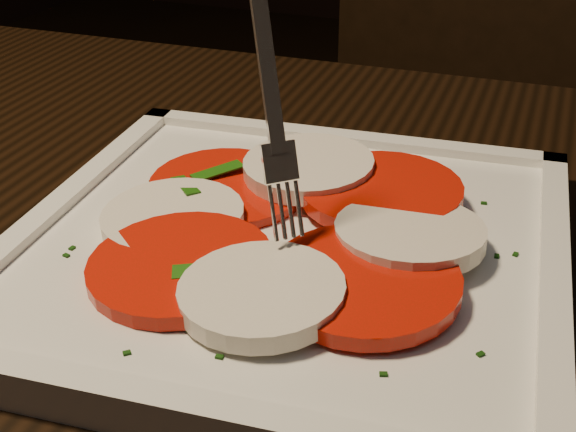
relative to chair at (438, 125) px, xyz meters
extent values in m
cube|color=black|center=(0.05, -0.81, 0.20)|extent=(1.22, 0.83, 0.04)
cube|color=black|center=(-0.01, -0.09, -0.08)|extent=(0.48, 0.48, 0.04)
cylinder|color=black|center=(-0.22, -0.24, -0.33)|extent=(0.04, 0.04, 0.41)
cylinder|color=black|center=(-0.16, 0.12, -0.33)|extent=(0.04, 0.04, 0.41)
cylinder|color=black|center=(0.19, 0.06, -0.33)|extent=(0.04, 0.04, 0.41)
cube|color=white|center=(0.05, -0.76, 0.22)|extent=(0.32, 0.32, 0.01)
cylinder|color=red|center=(0.00, -0.72, 0.24)|extent=(0.10, 0.10, 0.01)
cylinder|color=white|center=(-0.01, -0.77, 0.24)|extent=(0.08, 0.08, 0.02)
cylinder|color=red|center=(0.01, -0.81, 0.24)|extent=(0.10, 0.10, 0.02)
cylinder|color=white|center=(0.06, -0.82, 0.24)|extent=(0.08, 0.08, 0.01)
cylinder|color=red|center=(0.10, -0.79, 0.24)|extent=(0.10, 0.10, 0.01)
cylinder|color=white|center=(0.11, -0.75, 0.24)|extent=(0.08, 0.08, 0.02)
cylinder|color=red|center=(0.09, -0.70, 0.24)|extent=(0.10, 0.10, 0.01)
cylinder|color=white|center=(0.04, -0.69, 0.24)|extent=(0.08, 0.08, 0.01)
cube|color=#1F590F|center=(0.03, -0.81, 0.24)|extent=(0.04, 0.03, 0.00)
cube|color=#1F590F|center=(0.12, -0.80, 0.24)|extent=(0.04, 0.03, 0.00)
cube|color=#1F590F|center=(-0.02, -0.74, 0.24)|extent=(0.03, 0.03, 0.00)
cube|color=#1F590F|center=(0.09, -0.75, 0.24)|extent=(0.04, 0.03, 0.01)
cube|color=#1F590F|center=(0.05, -0.83, 0.24)|extent=(0.04, 0.04, 0.00)
cube|color=#1F590F|center=(0.07, -0.79, 0.24)|extent=(0.05, 0.02, 0.00)
cube|color=#1F590F|center=(0.12, -0.72, 0.24)|extent=(0.04, 0.01, 0.00)
cube|color=#1F590F|center=(0.08, -0.70, 0.24)|extent=(0.04, 0.02, 0.00)
cube|color=#1F590F|center=(-0.01, -0.71, 0.24)|extent=(0.03, 0.03, 0.00)
cube|color=#1F590F|center=(0.08, -0.72, 0.24)|extent=(0.02, 0.04, 0.00)
cube|color=#103609|center=(-0.05, -0.75, 0.23)|extent=(0.00, 0.00, 0.00)
cube|color=#103609|center=(0.03, -0.64, 0.23)|extent=(0.00, 0.00, 0.00)
cube|color=#103609|center=(0.02, -0.66, 0.23)|extent=(0.00, 0.00, 0.00)
cube|color=#103609|center=(0.16, -0.73, 0.23)|extent=(0.00, 0.00, 0.00)
cube|color=#103609|center=(-0.04, -0.68, 0.23)|extent=(0.00, 0.00, 0.00)
cube|color=#103609|center=(0.17, -0.73, 0.23)|extent=(0.00, 0.00, 0.00)
cube|color=#103609|center=(0.04, -0.67, 0.23)|extent=(0.00, 0.00, 0.00)
cube|color=#103609|center=(0.06, -0.85, 0.23)|extent=(0.00, 0.00, 0.00)
cube|color=#103609|center=(0.11, -0.65, 0.23)|extent=(0.00, 0.00, 0.00)
cube|color=#103609|center=(-0.01, -0.66, 0.23)|extent=(0.00, 0.00, 0.00)
cube|color=#103609|center=(-0.05, -0.72, 0.23)|extent=(0.00, 0.00, 0.00)
cube|color=#103609|center=(-0.04, -0.73, 0.23)|extent=(0.00, 0.00, 0.00)
cube|color=#103609|center=(-0.04, -0.81, 0.23)|extent=(0.00, 0.00, 0.00)
cube|color=#103609|center=(0.09, -0.65, 0.23)|extent=(0.00, 0.00, 0.00)
cube|color=#103609|center=(0.10, -0.67, 0.23)|extent=(0.00, 0.00, 0.00)
cube|color=#103609|center=(0.04, -0.85, 0.23)|extent=(0.00, 0.00, 0.00)
cube|color=#103609|center=(-0.05, -0.74, 0.23)|extent=(0.00, 0.00, 0.00)
cube|color=#103609|center=(-0.05, -0.68, 0.23)|extent=(0.00, 0.00, 0.00)
cube|color=#103609|center=(0.02, -0.87, 0.23)|extent=(0.00, 0.00, 0.00)
cube|color=#103609|center=(0.16, -0.82, 0.23)|extent=(0.00, 0.00, 0.00)
cube|color=#103609|center=(0.14, -0.68, 0.23)|extent=(0.00, 0.00, 0.00)
cube|color=#103609|center=(-0.06, -0.81, 0.23)|extent=(0.00, 0.00, 0.00)
cube|color=#103609|center=(0.14, -0.70, 0.23)|extent=(0.00, 0.00, 0.00)
cube|color=#103609|center=(0.06, -0.66, 0.23)|extent=(0.00, 0.00, 0.00)
cube|color=#103609|center=(0.13, -0.85, 0.23)|extent=(0.00, 0.00, 0.00)
cube|color=#103609|center=(-0.05, -0.81, 0.23)|extent=(0.00, 0.00, 0.00)
cube|color=#103609|center=(0.06, -0.64, 0.23)|extent=(0.00, 0.00, 0.00)
cube|color=#103609|center=(0.06, -0.86, 0.23)|extent=(0.00, 0.00, 0.00)
camera|label=1|loc=(0.19, -1.11, 0.46)|focal=50.00mm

